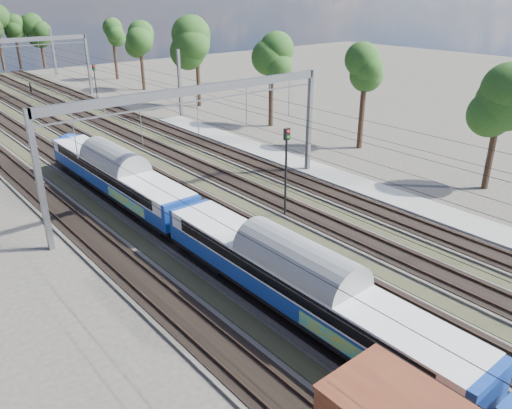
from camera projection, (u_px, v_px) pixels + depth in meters
track_bed at (116, 156)px, 49.10m from camera, size 21.00×130.00×0.34m
platform at (404, 202)px, 38.49m from camera, size 3.00×70.00×0.30m
catenary at (80, 81)px, 52.22m from camera, size 25.65×130.00×9.00m
tree_belt at (26, 36)px, 82.20m from camera, size 40.38×99.69×11.81m
emu_train at (305, 278)px, 23.91m from camera, size 2.86×60.57×4.19m
worker at (31, 88)px, 78.82m from camera, size 0.54×0.73×1.81m
signal_near at (286, 162)px, 34.73m from camera, size 0.41×0.38×6.55m
signal_far at (95, 82)px, 67.11m from camera, size 0.37×0.34×6.02m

